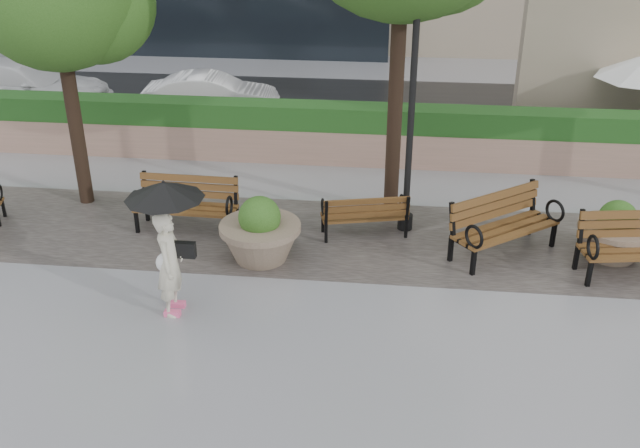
# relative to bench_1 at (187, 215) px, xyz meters

# --- Properties ---
(ground) EXTENTS (100.00, 100.00, 0.00)m
(ground) POSITION_rel_bench_1_xyz_m (2.38, -3.02, -0.30)
(ground) COLOR gray
(ground) RESTS_ON ground
(cobble_strip) EXTENTS (28.00, 3.20, 0.01)m
(cobble_strip) POSITION_rel_bench_1_xyz_m (2.38, -0.02, -0.30)
(cobble_strip) COLOR #383330
(cobble_strip) RESTS_ON ground
(hedge_wall) EXTENTS (24.00, 0.80, 1.35)m
(hedge_wall) POSITION_rel_bench_1_xyz_m (2.38, 3.98, 0.36)
(hedge_wall) COLOR #A67D6B
(hedge_wall) RESTS_ON ground
(asphalt_street) EXTENTS (40.00, 7.00, 0.00)m
(asphalt_street) POSITION_rel_bench_1_xyz_m (2.38, 7.98, -0.30)
(asphalt_street) COLOR black
(asphalt_street) RESTS_ON ground
(bench_1) EXTENTS (1.92, 0.81, 1.01)m
(bench_1) POSITION_rel_bench_1_xyz_m (0.00, 0.00, 0.00)
(bench_1) COLOR brown
(bench_1) RESTS_ON ground
(bench_2) EXTENTS (1.67, 0.99, 0.84)m
(bench_2) POSITION_rel_bench_1_xyz_m (3.33, 0.14, -0.05)
(bench_2) COLOR brown
(bench_2) RESTS_ON ground
(bench_3) EXTENTS (2.08, 1.88, 1.09)m
(bench_3) POSITION_rel_bench_1_xyz_m (5.81, -0.30, 0.02)
(bench_3) COLOR brown
(bench_3) RESTS_ON ground
(bench_4) EXTENTS (2.13, 1.12, 1.09)m
(bench_4) POSITION_rel_bench_1_xyz_m (7.98, -0.85, 0.02)
(bench_4) COLOR brown
(bench_4) RESTS_ON ground
(planter_left) EXTENTS (1.41, 1.41, 1.18)m
(planter_left) POSITION_rel_bench_1_xyz_m (1.60, -0.99, 0.16)
(planter_left) COLOR #7F6B56
(planter_left) RESTS_ON ground
(planter_right) EXTENTS (1.28, 1.28, 1.07)m
(planter_right) POSITION_rel_bench_1_xyz_m (7.70, -0.21, 0.12)
(planter_right) COLOR #7F6B56
(planter_right) RESTS_ON ground
(lamppost) EXTENTS (0.28, 0.28, 4.45)m
(lamppost) POSITION_rel_bench_1_xyz_m (4.09, 0.50, 1.67)
(lamppost) COLOR black
(lamppost) RESTS_ON ground
(car_left) EXTENTS (4.98, 2.05, 1.44)m
(car_left) POSITION_rel_bench_1_xyz_m (-6.66, 6.90, 0.42)
(car_left) COLOR white
(car_left) RESTS_ON ground
(car_right) EXTENTS (3.79, 1.68, 1.21)m
(car_right) POSITION_rel_bench_1_xyz_m (-1.28, 6.96, 0.30)
(car_right) COLOR white
(car_right) RESTS_ON ground
(pedestrian) EXTENTS (1.16, 1.16, 2.13)m
(pedestrian) POSITION_rel_bench_1_xyz_m (0.58, -2.74, 0.99)
(pedestrian) COLOR beige
(pedestrian) RESTS_ON ground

